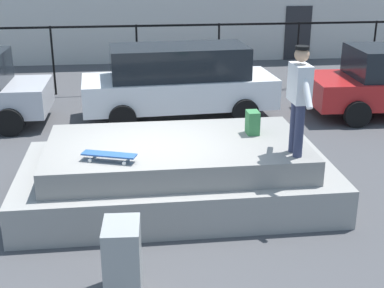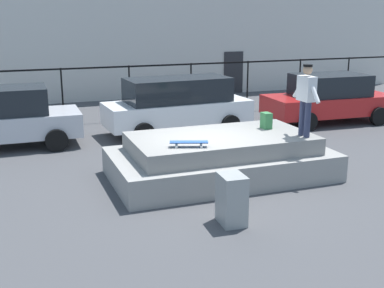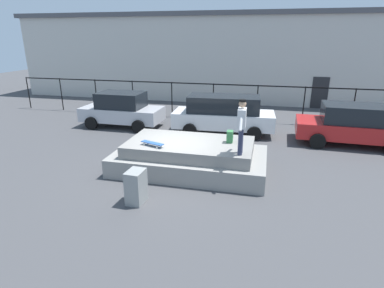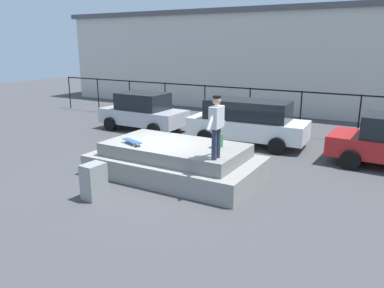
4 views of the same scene
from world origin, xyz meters
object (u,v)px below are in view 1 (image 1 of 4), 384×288
(skateboarder, at_px, (299,93))
(car_white_hatchback_mid, at_px, (179,80))
(backpack, at_px, (253,123))
(utility_box, at_px, (123,259))
(skateboard, at_px, (109,155))

(skateboarder, distance_m, car_white_hatchback_mid, 5.66)
(backpack, distance_m, utility_box, 3.68)
(skateboarder, xyz_separation_m, utility_box, (-2.67, -1.80, -1.53))
(skateboard, distance_m, car_white_hatchback_mid, 5.60)
(backpack, relative_size, utility_box, 0.42)
(utility_box, bearing_deg, backpack, 55.02)
(skateboard, distance_m, utility_box, 1.97)
(backpack, xyz_separation_m, car_white_hatchback_mid, (-0.83, 4.39, -0.28))
(skateboarder, relative_size, skateboard, 1.98)
(car_white_hatchback_mid, xyz_separation_m, utility_box, (-1.40, -7.21, -0.47))
(backpack, xyz_separation_m, utility_box, (-2.23, -2.82, -0.75))
(skateboarder, xyz_separation_m, skateboard, (-2.84, 0.04, -0.87))
(car_white_hatchback_mid, relative_size, utility_box, 5.05)
(skateboarder, relative_size, utility_box, 1.75)
(car_white_hatchback_mid, height_order, utility_box, car_white_hatchback_mid)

